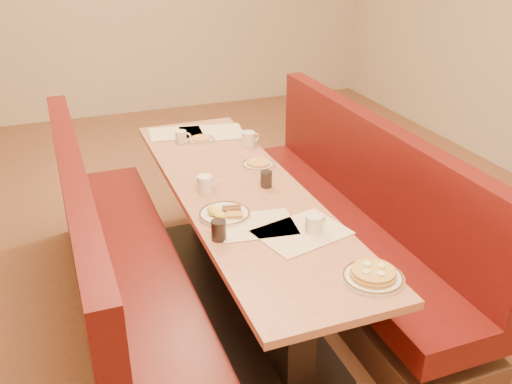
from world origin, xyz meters
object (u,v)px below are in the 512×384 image
object	(u,v)px
booth_right	(349,227)
eggs_plate	(224,213)
coffee_mug_d	(181,137)
soda_tumbler_near	(219,230)
soda_tumbler_mid	(266,179)
diner_table	(241,246)
booth_left	(117,273)
pancake_plate	(373,276)
coffee_mug_b	(205,183)
coffee_mug_c	(249,139)
coffee_mug_a	(314,224)

from	to	relation	value
booth_right	eggs_plate	bearing A→B (deg)	-163.70
coffee_mug_d	soda_tumbler_near	xyz separation A→B (m)	(-0.15, -1.34, 0.01)
soda_tumbler_mid	diner_table	bearing A→B (deg)	176.03
booth_left	pancake_plate	distance (m)	1.48
booth_left	pancake_plate	xyz separation A→B (m)	(0.97, -1.04, 0.41)
diner_table	coffee_mug_b	bearing A→B (deg)	164.70
eggs_plate	coffee_mug_b	xyz separation A→B (m)	(-0.00, 0.32, 0.03)
booth_right	soda_tumbler_mid	xyz separation A→B (m)	(-0.58, -0.01, 0.43)
coffee_mug_c	booth_right	bearing A→B (deg)	-63.65
coffee_mug_b	coffee_mug_d	size ratio (longest dim) A/B	1.13
booth_right	soda_tumbler_near	size ratio (longest dim) A/B	24.89
booth_left	eggs_plate	distance (m)	0.73
coffee_mug_c	booth_left	bearing A→B (deg)	-157.42
pancake_plate	coffee_mug_d	distance (m)	1.93
coffee_mug_c	coffee_mug_d	xyz separation A→B (m)	(-0.41, 0.22, -0.01)
coffee_mug_a	booth_right	bearing A→B (deg)	29.58
eggs_plate	soda_tumbler_mid	size ratio (longest dim) A/B	2.94
coffee_mug_c	soda_tumbler_mid	xyz separation A→B (m)	(-0.13, -0.64, -0.00)
booth_left	coffee_mug_b	distance (m)	0.70
coffee_mug_c	soda_tumbler_near	bearing A→B (deg)	-126.07
pancake_plate	coffee_mug_a	distance (m)	0.46
soda_tumbler_near	coffee_mug_b	bearing A→B (deg)	80.33
pancake_plate	soda_tumbler_mid	size ratio (longest dim) A/B	2.87
booth_right	coffee_mug_d	size ratio (longest dim) A/B	23.03
coffee_mug_b	coffee_mug_d	bearing A→B (deg)	65.89
diner_table	soda_tumbler_near	distance (m)	0.70
booth_left	eggs_plate	bearing A→B (deg)	-26.09
booth_right	soda_tumbler_near	distance (m)	1.20
booth_left	booth_right	distance (m)	1.46
coffee_mug_c	coffee_mug_d	bearing A→B (deg)	142.11
pancake_plate	soda_tumbler_mid	distance (m)	1.03
booth_left	eggs_plate	xyz separation A→B (m)	(0.55, -0.27, 0.41)
booth_left	soda_tumbler_near	distance (m)	0.79
pancake_plate	coffee_mug_b	xyz separation A→B (m)	(-0.42, 1.09, 0.03)
booth_right	soda_tumbler_mid	bearing A→B (deg)	-178.94
diner_table	booth_right	size ratio (longest dim) A/B	1.00
eggs_plate	soda_tumbler_near	world-z (taller)	soda_tumbler_near
booth_right	coffee_mug_b	distance (m)	1.02
diner_table	coffee_mug_c	size ratio (longest dim) A/B	19.16
pancake_plate	eggs_plate	bearing A→B (deg)	118.44
diner_table	soda_tumbler_near	world-z (taller)	soda_tumbler_near
coffee_mug_a	coffee_mug_c	distance (m)	1.22
soda_tumbler_near	diner_table	bearing A→B (deg)	59.87
eggs_plate	coffee_mug_d	xyz separation A→B (m)	(0.06, 1.12, 0.03)
coffee_mug_a	coffee_mug_c	size ratio (longest dim) A/B	0.92
diner_table	coffee_mug_a	world-z (taller)	coffee_mug_a
diner_table	booth_left	size ratio (longest dim) A/B	1.00
eggs_plate	coffee_mug_c	xyz separation A→B (m)	(0.47, 0.90, 0.03)
coffee_mug_a	coffee_mug_d	xyz separation A→B (m)	(-0.31, 1.44, -0.00)
diner_table	pancake_plate	size ratio (longest dim) A/B	9.32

